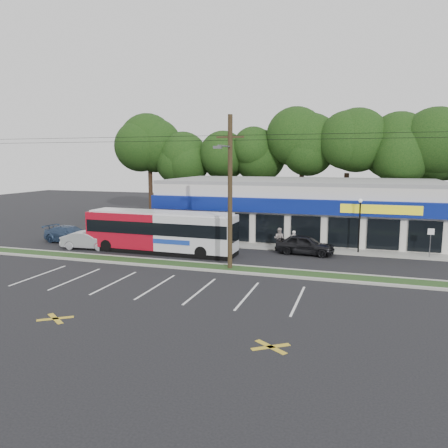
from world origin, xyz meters
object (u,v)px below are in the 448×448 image
at_px(lamp_post, 360,219).
at_px(sign_post, 431,238).
at_px(metrobus, 161,231).
at_px(pedestrian_a, 293,240).
at_px(utility_pole, 227,188).
at_px(pedestrian_b, 279,239).
at_px(car_blue, 70,234).
at_px(car_silver, 88,240).
at_px(car_dark, 305,245).

height_order(lamp_post, sign_post, lamp_post).
distance_m(metrobus, pedestrian_a, 10.53).
xyz_separation_m(utility_pole, pedestrian_b, (2.03, 7.57, -4.54)).
bearing_deg(car_blue, utility_pole, -97.19).
bearing_deg(lamp_post, car_blue, -172.73).
height_order(utility_pole, car_silver, utility_pole).
relative_size(sign_post, pedestrian_b, 1.27).
bearing_deg(sign_post, metrobus, -168.30).
bearing_deg(car_blue, pedestrian_a, -72.02).
height_order(utility_pole, sign_post, utility_pole).
distance_m(sign_post, pedestrian_a, 10.02).
xyz_separation_m(metrobus, car_silver, (-6.24, -0.54, -1.00)).
xyz_separation_m(lamp_post, sign_post, (5.00, -0.23, -1.12)).
bearing_deg(car_blue, metrobus, -87.85).
xyz_separation_m(sign_post, pedestrian_b, (-11.14, -0.07, -0.68)).
xyz_separation_m(car_blue, pedestrian_a, (19.01, 2.76, 0.06)).
height_order(metrobus, pedestrian_b, metrobus).
xyz_separation_m(car_dark, pedestrian_b, (-2.25, 1.28, 0.12)).
height_order(lamp_post, car_silver, lamp_post).
relative_size(car_blue, pedestrian_a, 3.18).
distance_m(metrobus, car_blue, 9.45).
xyz_separation_m(car_dark, car_silver, (-17.03, -3.27, -0.05)).
distance_m(car_dark, car_silver, 17.34).
height_order(utility_pole, pedestrian_a, utility_pole).
relative_size(lamp_post, pedestrian_a, 2.68).
bearing_deg(pedestrian_b, car_dark, 161.84).
bearing_deg(metrobus, car_dark, 15.49).
xyz_separation_m(utility_pole, sign_post, (13.17, 7.65, -3.86)).
relative_size(metrobus, car_blue, 2.40).
xyz_separation_m(car_blue, pedestrian_b, (17.86, 2.76, 0.15)).
bearing_deg(pedestrian_a, pedestrian_b, -39.65).
distance_m(lamp_post, metrobus, 15.33).
bearing_deg(sign_post, pedestrian_b, -179.62).
distance_m(utility_pole, lamp_post, 11.67).
xyz_separation_m(car_dark, car_blue, (-20.11, -1.49, -0.02)).
bearing_deg(pedestrian_a, lamp_post, 143.80).
distance_m(metrobus, pedestrian_b, 9.47).
bearing_deg(lamp_post, car_dark, -157.94).
height_order(pedestrian_a, pedestrian_b, pedestrian_b).
relative_size(metrobus, car_silver, 2.81).
distance_m(car_dark, pedestrian_b, 2.59).
height_order(car_silver, pedestrian_a, pedestrian_a).
distance_m(utility_pole, pedestrian_a, 9.43).
bearing_deg(lamp_post, pedestrian_a, -176.56).
height_order(car_blue, pedestrian_b, pedestrian_b).
bearing_deg(car_dark, car_silver, 106.23).
distance_m(sign_post, car_silver, 26.34).
bearing_deg(sign_post, car_blue, -174.41).
height_order(car_dark, car_blue, car_dark).
bearing_deg(utility_pole, pedestrian_b, 75.00).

